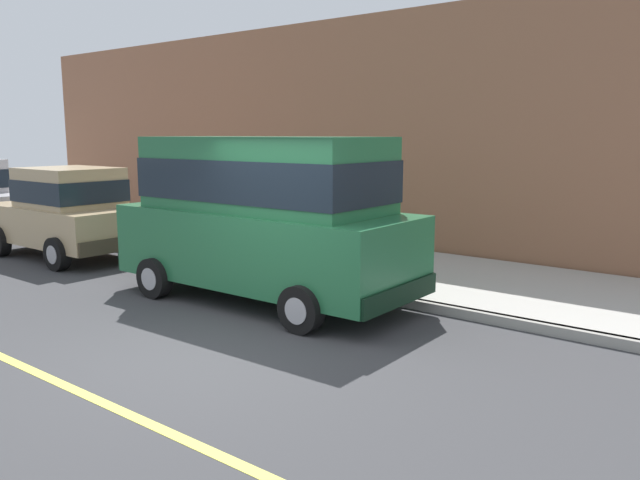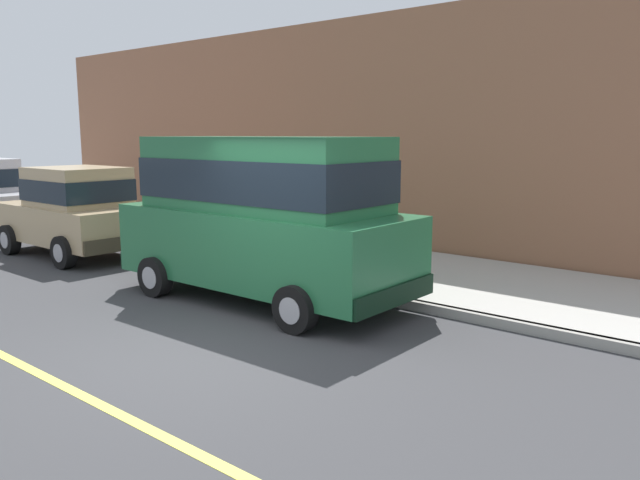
# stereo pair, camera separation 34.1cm
# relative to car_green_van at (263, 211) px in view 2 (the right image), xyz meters

# --- Properties ---
(ground_plane) EXTENTS (80.00, 80.00, 0.00)m
(ground_plane) POSITION_rel_car_green_van_xyz_m (-2.17, -1.13, -1.39)
(ground_plane) COLOR #38383A
(curb) EXTENTS (0.16, 64.00, 0.14)m
(curb) POSITION_rel_car_green_van_xyz_m (1.03, -1.13, -1.32)
(curb) COLOR gray
(curb) RESTS_ON ground
(sidewalk) EXTENTS (3.60, 64.00, 0.14)m
(sidewalk) POSITION_rel_car_green_van_xyz_m (2.83, -1.13, -1.32)
(sidewalk) COLOR #A8A59E
(sidewalk) RESTS_ON ground
(lane_centre_line) EXTENTS (0.12, 57.60, 0.01)m
(lane_centre_line) POSITION_rel_car_green_van_xyz_m (-3.77, -1.13, -1.39)
(lane_centre_line) COLOR #E0D64C
(lane_centre_line) RESTS_ON ground
(car_green_van) EXTENTS (2.20, 4.93, 2.52)m
(car_green_van) POSITION_rel_car_green_van_xyz_m (0.00, 0.00, 0.00)
(car_green_van) COLOR #23663D
(car_green_van) RESTS_ON ground
(car_tan_hatchback) EXTENTS (1.97, 3.81, 1.88)m
(car_tan_hatchback) POSITION_rel_car_green_van_xyz_m (-0.01, 5.63, -0.42)
(car_tan_hatchback) COLOR tan
(car_tan_hatchback) RESTS_ON ground
(dog_tan) EXTENTS (0.67, 0.45, 0.49)m
(dog_tan) POSITION_rel_car_green_van_xyz_m (2.44, -0.77, -0.97)
(dog_tan) COLOR tan
(dog_tan) RESTS_ON sidewalk
(fire_hydrant) EXTENTS (0.34, 0.24, 0.72)m
(fire_hydrant) POSITION_rel_car_green_van_xyz_m (1.48, 1.68, -0.92)
(fire_hydrant) COLOR red
(fire_hydrant) RESTS_ON sidewalk
(building_facade) EXTENTS (0.50, 20.00, 5.09)m
(building_facade) POSITION_rel_car_green_van_xyz_m (4.93, 3.60, 1.15)
(building_facade) COLOR #8C5B42
(building_facade) RESTS_ON ground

